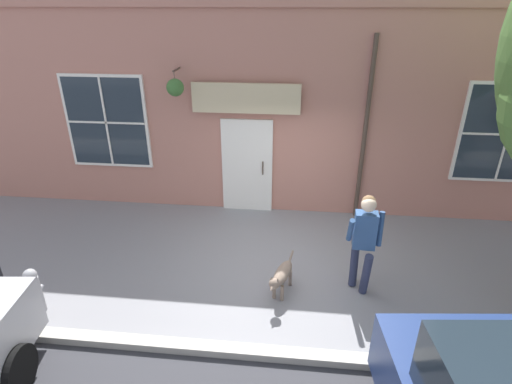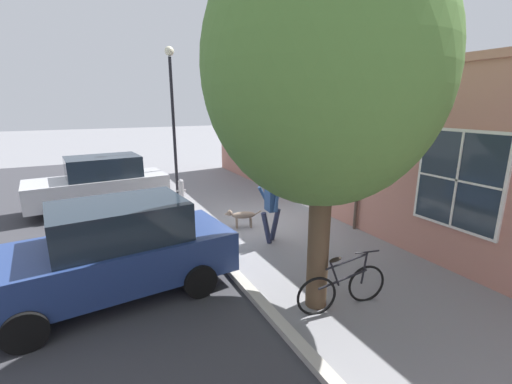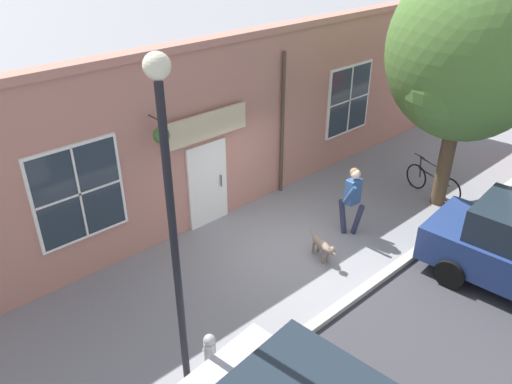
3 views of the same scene
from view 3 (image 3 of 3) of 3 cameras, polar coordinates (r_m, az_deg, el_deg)
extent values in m
plane|color=gray|center=(11.44, 4.34, -6.38)|extent=(90.00, 90.00, 0.00)
cube|color=#B2ADA3|center=(10.44, 12.40, -10.73)|extent=(0.20, 28.00, 0.12)
cube|color=#B27566|center=(11.94, -3.46, 6.82)|extent=(0.30, 18.00, 4.21)
cube|color=#B27566|center=(11.29, -3.80, 17.12)|extent=(0.42, 18.00, 0.16)
cube|color=white|center=(11.86, -5.59, 0.92)|extent=(0.10, 1.10, 2.10)
cube|color=#232D38|center=(11.86, -5.49, 0.66)|extent=(0.03, 0.90, 1.90)
cylinder|color=#47382D|center=(11.98, -4.00, 1.31)|extent=(0.03, 0.03, 0.30)
cube|color=beige|center=(11.15, -5.65, 7.54)|extent=(0.08, 2.20, 0.60)
cylinder|color=#47382D|center=(12.89, 3.05, 7.57)|extent=(0.09, 0.09, 3.79)
cylinder|color=#47382D|center=(10.17, -11.48, 8.26)|extent=(0.44, 0.04, 0.04)
cylinder|color=#47382D|center=(10.09, -10.84, 7.06)|extent=(0.01, 0.01, 0.34)
cone|color=#2D2823|center=(10.18, -10.72, 5.91)|extent=(0.32, 0.32, 0.18)
sphere|color=#3D6B33|center=(10.14, -10.77, 6.38)|extent=(0.34, 0.34, 0.34)
cube|color=white|center=(10.17, -19.62, -0.13)|extent=(0.08, 1.82, 2.02)
cube|color=#232D38|center=(10.14, -19.55, -0.19)|extent=(0.03, 1.70, 1.90)
cube|color=white|center=(10.13, -19.50, -0.23)|extent=(0.04, 0.04, 1.90)
cube|color=white|center=(10.13, -19.50, -0.23)|extent=(0.04, 1.70, 0.04)
cube|color=white|center=(14.87, 10.53, 10.34)|extent=(0.08, 1.82, 2.02)
cube|color=#232D38|center=(14.85, 10.62, 10.31)|extent=(0.03, 1.70, 1.90)
cube|color=white|center=(14.84, 10.68, 10.29)|extent=(0.04, 0.04, 1.90)
cube|color=white|center=(14.84, 10.68, 10.29)|extent=(0.04, 1.70, 0.04)
cylinder|color=#282D47|center=(11.87, 11.52, -3.11)|extent=(0.31, 0.15, 0.84)
cylinder|color=#282D47|center=(11.93, 9.87, -2.75)|extent=(0.31, 0.15, 0.84)
cube|color=#2D4C7A|center=(11.54, 11.02, 0.08)|extent=(0.24, 0.35, 0.60)
sphere|color=beige|center=(11.32, 11.31, 2.05)|extent=(0.23, 0.23, 0.23)
sphere|color=brown|center=(11.32, 11.20, 2.20)|extent=(0.22, 0.22, 0.22)
cylinder|color=#2D4C7A|center=(11.71, 11.62, 0.59)|extent=(0.17, 0.09, 0.57)
cylinder|color=#2D4C7A|center=(11.31, 10.65, -0.29)|extent=(0.33, 0.10, 0.52)
ellipsoid|color=#7F6B5B|center=(11.00, 7.47, -5.87)|extent=(0.71, 0.41, 0.20)
cylinder|color=#7F6B5B|center=(11.03, 8.24, -7.29)|extent=(0.06, 0.06, 0.28)
cylinder|color=#7F6B5B|center=(10.96, 7.66, -7.48)|extent=(0.06, 0.06, 0.28)
cylinder|color=#7F6B5B|center=(11.29, 7.14, -6.20)|extent=(0.06, 0.06, 0.28)
cylinder|color=#7F6B5B|center=(11.23, 6.56, -6.38)|extent=(0.06, 0.06, 0.28)
sphere|color=#7F6B5B|center=(10.69, 8.62, -6.62)|extent=(0.17, 0.17, 0.17)
cone|color=#7F6B5B|center=(10.63, 8.94, -7.02)|extent=(0.12, 0.12, 0.09)
cone|color=#7F6B5B|center=(10.67, 8.85, -6.18)|extent=(0.06, 0.06, 0.07)
cone|color=#7F6B5B|center=(10.62, 8.40, -6.32)|extent=(0.06, 0.06, 0.07)
cylinder|color=#7F6B5B|center=(11.25, 6.37, -4.57)|extent=(0.21, 0.09, 0.14)
cylinder|color=brown|center=(13.39, 20.92, 3.74)|extent=(0.36, 0.36, 2.63)
ellipsoid|color=#4C7533|center=(12.57, 23.08, 14.61)|extent=(3.77, 3.40, 4.15)
sphere|color=#4C7533|center=(12.21, 21.16, 11.33)|extent=(2.08, 2.08, 2.08)
torus|color=black|center=(14.39, 17.84, 1.71)|extent=(0.70, 0.19, 0.70)
torus|color=black|center=(13.94, 21.28, 0.14)|extent=(0.70, 0.19, 0.70)
cylinder|color=black|center=(14.07, 19.66, 1.65)|extent=(0.98, 0.10, 0.19)
cylinder|color=black|center=(13.93, 20.37, 1.89)|extent=(0.23, 0.05, 0.47)
cylinder|color=black|center=(13.96, 19.71, 2.89)|extent=(0.83, 0.08, 0.16)
cylinder|color=black|center=(14.22, 18.28, 2.74)|extent=(0.11, 0.04, 0.58)
cylinder|color=black|center=(14.11, 18.35, 3.88)|extent=(0.46, 0.12, 0.03)
ellipsoid|color=black|center=(13.82, 20.56, 2.84)|extent=(0.25, 0.11, 0.10)
cylinder|color=black|center=(12.32, 24.49, -4.71)|extent=(0.63, 0.24, 0.62)
cylinder|color=black|center=(10.89, 21.28, -8.71)|extent=(0.63, 0.24, 0.62)
cylinder|color=black|center=(6.95, -9.14, -7.83)|extent=(0.11, 0.11, 5.01)
sphere|color=beige|center=(5.77, -11.27, 13.98)|extent=(0.32, 0.32, 0.32)
cylinder|color=#99999E|center=(8.63, -5.24, -18.17)|extent=(0.20, 0.20, 0.62)
sphere|color=#99999E|center=(8.37, -5.36, -16.50)|extent=(0.20, 0.20, 0.20)
cylinder|color=#99999E|center=(8.55, -4.74, -18.49)|extent=(0.10, 0.07, 0.07)
cylinder|color=#99999E|center=(8.68, -5.76, -17.59)|extent=(0.10, 0.07, 0.07)
camera|label=1|loc=(7.53, 41.79, 3.50)|focal=28.00mm
camera|label=2|loc=(15.89, 40.83, 10.66)|focal=24.00mm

